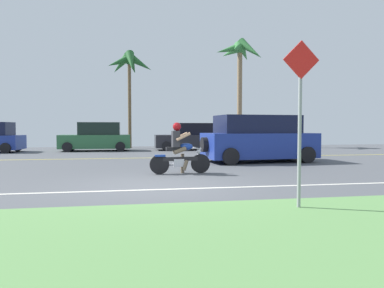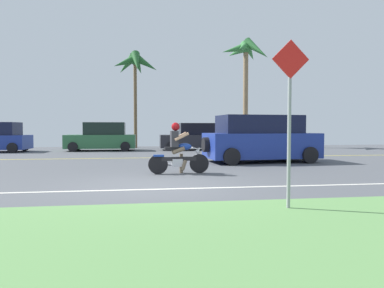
{
  "view_description": "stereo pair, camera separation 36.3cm",
  "coord_description": "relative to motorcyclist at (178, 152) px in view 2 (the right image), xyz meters",
  "views": [
    {
      "loc": [
        -0.66,
        -8.35,
        1.38
      ],
      "look_at": [
        1.39,
        3.47,
        0.83
      ],
      "focal_mm": 33.34,
      "sensor_mm": 36.0,
      "label": 1
    },
    {
      "loc": [
        -0.31,
        -8.41,
        1.38
      ],
      "look_at": [
        1.39,
        3.47,
        0.83
      ],
      "focal_mm": 33.34,
      "sensor_mm": 36.0,
      "label": 2
    }
  ],
  "objects": [
    {
      "name": "ground",
      "position": [
        -0.79,
        0.82,
        -0.67
      ],
      "size": [
        56.0,
        30.0,
        0.04
      ],
      "primitive_type": "cube",
      "color": "#4C4F54"
    },
    {
      "name": "grass_median",
      "position": [
        -0.79,
        -6.28,
        -0.62
      ],
      "size": [
        56.0,
        3.8,
        0.06
      ],
      "primitive_type": "cube",
      "color": "#5B8C4C",
      "rests_on": "ground"
    },
    {
      "name": "lane_line_near",
      "position": [
        -0.79,
        -2.66,
        -0.64
      ],
      "size": [
        50.4,
        0.12,
        0.01
      ],
      "primitive_type": "cube",
      "color": "silver",
      "rests_on": "ground"
    },
    {
      "name": "lane_line_far",
      "position": [
        -0.79,
        5.69,
        -0.64
      ],
      "size": [
        50.4,
        0.12,
        0.01
      ],
      "primitive_type": "cube",
      "color": "yellow",
      "rests_on": "ground"
    },
    {
      "name": "motorcyclist",
      "position": [
        0.0,
        0.0,
        0.0
      ],
      "size": [
        1.84,
        0.6,
        1.53
      ],
      "color": "black",
      "rests_on": "ground"
    },
    {
      "name": "suv_nearby",
      "position": [
        3.64,
        3.19,
        0.26
      ],
      "size": [
        4.69,
        2.5,
        1.87
      ],
      "color": "navy",
      "rests_on": "ground"
    },
    {
      "name": "parked_car_1",
      "position": [
        -3.42,
        11.3,
        0.13
      ],
      "size": [
        4.09,
        1.94,
        1.69
      ],
      "color": "#2D663D",
      "rests_on": "ground"
    },
    {
      "name": "parked_car_2",
      "position": [
        2.37,
        11.23,
        0.12
      ],
      "size": [
        4.51,
        1.91,
        1.66
      ],
      "color": "#232328",
      "rests_on": "ground"
    },
    {
      "name": "palm_tree_0",
      "position": [
        -1.51,
        13.96,
        4.82
      ],
      "size": [
        3.21,
        3.19,
        6.5
      ],
      "color": "brown",
      "rests_on": "ground"
    },
    {
      "name": "palm_tree_1",
      "position": [
        6.33,
        14.18,
        5.83
      ],
      "size": [
        3.6,
        3.44,
        7.72
      ],
      "color": "#846B4C",
      "rests_on": "ground"
    },
    {
      "name": "street_sign",
      "position": [
        1.3,
        -5.08,
        1.04
      ],
      "size": [
        0.62,
        0.06,
        2.79
      ],
      "color": "gray",
      "rests_on": "ground"
    }
  ]
}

